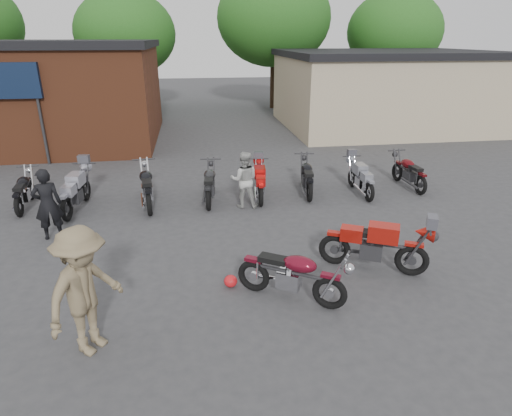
{
  "coord_description": "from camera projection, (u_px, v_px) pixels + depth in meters",
  "views": [
    {
      "loc": [
        -1.38,
        -6.42,
        4.4
      ],
      "look_at": [
        -0.08,
        2.21,
        0.9
      ],
      "focal_mm": 30.0,
      "sensor_mm": 36.0,
      "label": 1
    }
  ],
  "objects": [
    {
      "name": "tree_1",
      "position": [
        127.0,
        49.0,
        25.84
      ],
      "size": [
        5.92,
        5.92,
        7.4
      ],
      "primitive_type": null,
      "color": "#1B5216",
      "rests_on": "ground"
    },
    {
      "name": "tree_2",
      "position": [
        273.0,
        37.0,
        26.82
      ],
      "size": [
        7.04,
        7.04,
        8.8
      ],
      "primitive_type": null,
      "color": "#1B5216",
      "rests_on": "ground"
    },
    {
      "name": "brick_building",
      "position": [
        13.0,
        96.0,
        18.58
      ],
      "size": [
        12.0,
        8.0,
        4.0
      ],
      "primitive_type": "cube",
      "color": "brown",
      "rests_on": "ground"
    },
    {
      "name": "row_bike_5",
      "position": [
        307.0,
        175.0,
        12.76
      ],
      "size": [
        0.91,
        2.01,
        1.12
      ],
      "primitive_type": null,
      "rotation": [
        0.0,
        0.0,
        1.43
      ],
      "color": "black",
      "rests_on": "ground"
    },
    {
      "name": "row_bike_2",
      "position": [
        147.0,
        184.0,
        11.82
      ],
      "size": [
        0.95,
        2.16,
        1.21
      ],
      "primitive_type": null,
      "rotation": [
        0.0,
        0.0,
        1.7
      ],
      "color": "black",
      "rests_on": "ground"
    },
    {
      "name": "tree_3",
      "position": [
        393.0,
        46.0,
        28.15
      ],
      "size": [
        6.08,
        6.08,
        7.6
      ],
      "primitive_type": null,
      "color": "#1B5216",
      "rests_on": "ground"
    },
    {
      "name": "person_dark",
      "position": [
        48.0,
        204.0,
        9.77
      ],
      "size": [
        0.71,
        0.58,
        1.69
      ],
      "primitive_type": "imported",
      "rotation": [
        0.0,
        0.0,
        3.47
      ],
      "color": "black",
      "rests_on": "ground"
    },
    {
      "name": "row_bike_7",
      "position": [
        409.0,
        170.0,
        13.28
      ],
      "size": [
        0.73,
        1.92,
        1.09
      ],
      "primitive_type": null,
      "rotation": [
        0.0,
        0.0,
        1.63
      ],
      "color": "#510A0E",
      "rests_on": "ground"
    },
    {
      "name": "row_bike_1",
      "position": [
        76.0,
        189.0,
        11.5
      ],
      "size": [
        0.88,
        2.1,
        1.18
      ],
      "primitive_type": null,
      "rotation": [
        0.0,
        0.0,
        1.47
      ],
      "color": "#9B9BA9",
      "rests_on": "ground"
    },
    {
      "name": "helmet",
      "position": [
        231.0,
        281.0,
        8.06
      ],
      "size": [
        0.28,
        0.28,
        0.23
      ],
      "primitive_type": "ellipsoid",
      "rotation": [
        0.0,
        0.0,
        -0.11
      ],
      "color": "red",
      "rests_on": "ground"
    },
    {
      "name": "row_bike_6",
      "position": [
        361.0,
        177.0,
        12.72
      ],
      "size": [
        0.62,
        1.84,
        1.07
      ],
      "primitive_type": null,
      "rotation": [
        0.0,
        0.0,
        1.58
      ],
      "color": "gray",
      "rests_on": "ground"
    },
    {
      "name": "stucco_building",
      "position": [
        384.0,
        92.0,
        22.01
      ],
      "size": [
        10.0,
        8.0,
        3.5
      ],
      "primitive_type": "cube",
      "color": "tan",
      "rests_on": "ground"
    },
    {
      "name": "ground",
      "position": [
        279.0,
        299.0,
        7.72
      ],
      "size": [
        90.0,
        90.0,
        0.0
      ],
      "primitive_type": "plane",
      "color": "#353538"
    },
    {
      "name": "row_bike_4",
      "position": [
        260.0,
        180.0,
        12.4
      ],
      "size": [
        0.81,
        1.9,
        1.07
      ],
      "primitive_type": null,
      "rotation": [
        0.0,
        0.0,
        1.46
      ],
      "color": "#AF100E",
      "rests_on": "ground"
    },
    {
      "name": "sportbike",
      "position": [
        376.0,
        243.0,
        8.47
      ],
      "size": [
        2.17,
        1.55,
        1.21
      ],
      "primitive_type": null,
      "rotation": [
        0.0,
        0.0,
        -0.46
      ],
      "color": "#AB160E",
      "rests_on": "ground"
    },
    {
      "name": "row_bike_0",
      "position": [
        23.0,
        189.0,
        11.68
      ],
      "size": [
        0.79,
        1.89,
        1.07
      ],
      "primitive_type": null,
      "rotation": [
        0.0,
        0.0,
        1.67
      ],
      "color": "black",
      "rests_on": "ground"
    },
    {
      "name": "person_tan",
      "position": [
        85.0,
        291.0,
        6.13
      ],
      "size": [
        1.36,
        1.49,
        2.01
      ],
      "primitive_type": "imported",
      "rotation": [
        0.0,
        0.0,
        0.96
      ],
      "color": "#7C6B4C",
      "rests_on": "ground"
    },
    {
      "name": "person_light",
      "position": [
        244.0,
        180.0,
        11.63
      ],
      "size": [
        0.84,
        0.7,
        1.56
      ],
      "primitive_type": "imported",
      "rotation": [
        0.0,
        0.0,
        2.99
      ],
      "color": "#B0B0AC",
      "rests_on": "ground"
    },
    {
      "name": "row_bike_3",
      "position": [
        210.0,
        182.0,
        12.15
      ],
      "size": [
        0.84,
        2.0,
        1.13
      ],
      "primitive_type": null,
      "rotation": [
        0.0,
        0.0,
        1.47
      ],
      "color": "black",
      "rests_on": "ground"
    },
    {
      "name": "vintage_motorcycle",
      "position": [
        293.0,
        272.0,
        7.49
      ],
      "size": [
        2.01,
        1.59,
        1.14
      ],
      "primitive_type": null,
      "rotation": [
        0.0,
        0.0,
        -0.55
      ],
      "color": "#5D0B1B",
      "rests_on": "ground"
    }
  ]
}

